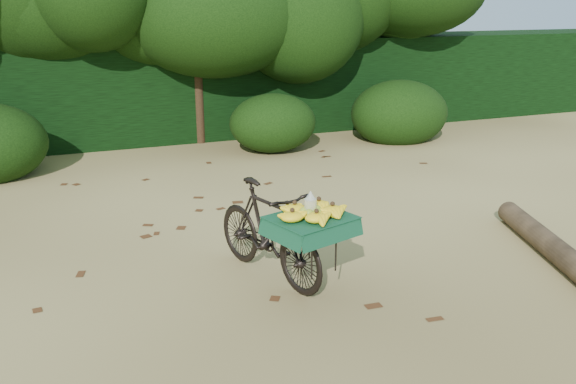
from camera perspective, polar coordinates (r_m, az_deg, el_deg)
name	(u,v)px	position (r m, az deg, el deg)	size (l,w,h in m)	color
ground	(281,257)	(6.25, -0.62, -6.07)	(80.00, 80.00, 0.00)	tan
vendor_bicycle	(270,231)	(5.62, -1.73, -3.65)	(1.00, 1.72, 0.92)	black
hedge_backdrop	(162,89)	(11.93, -11.72, 9.42)	(26.00, 1.80, 1.80)	black
tree_row	(128,32)	(10.95, -14.74, 14.32)	(14.50, 2.00, 4.00)	black
bush_clumps	(216,130)	(10.19, -6.73, 5.76)	(8.80, 1.70, 0.90)	black
leaf_litter	(261,235)	(6.81, -2.59, -4.00)	(7.00, 7.30, 0.01)	#4C2914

